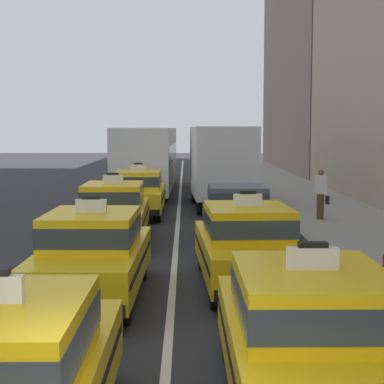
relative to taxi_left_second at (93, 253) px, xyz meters
name	(u,v)px	position (x,y,z in m)	size (l,w,h in m)	color
lane_stripe_left_right	(179,213)	(1.46, 12.16, -0.87)	(0.14, 80.00, 0.01)	silver
sidewalk_curb	(362,232)	(7.06, 7.16, -0.80)	(4.00, 90.00, 0.15)	gray
taxi_left_second	(93,253)	(0.00, 0.00, 0.00)	(1.90, 4.59, 1.96)	black
taxi_left_third	(114,211)	(-0.31, 6.09, 0.00)	(1.89, 4.59, 1.96)	black
taxi_left_fourth	(139,192)	(0.01, 11.29, 0.00)	(1.83, 4.57, 1.96)	black
bus_left_fifth	(148,156)	(-0.15, 19.79, 0.94)	(2.67, 11.23, 3.22)	black
taxi_left_sixth	(154,165)	(-0.30, 28.31, 0.00)	(1.89, 4.59, 1.96)	black
taxi_right_nearest	(309,336)	(3.10, -4.72, 0.00)	(1.84, 4.57, 1.96)	black
taxi_right_second	(247,244)	(2.95, 0.90, 0.00)	(2.00, 4.63, 1.96)	black
sedan_right_third	(237,211)	(3.19, 6.28, -0.03)	(1.85, 4.34, 1.58)	black
box_truck_right_fourth	(220,163)	(3.14, 14.08, 0.90)	(2.49, 7.04, 3.27)	black
taxi_right_fifth	(211,173)	(3.09, 21.64, 0.00)	(1.89, 4.59, 1.96)	black
pedestrian_near_crosswalk	(321,194)	(6.28, 9.43, 0.11)	(0.47, 0.24, 1.68)	#473828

